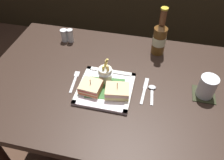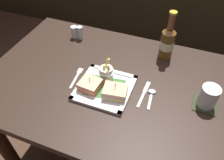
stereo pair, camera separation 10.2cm
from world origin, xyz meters
name	(u,v)px [view 1 (the left image)]	position (x,y,z in m)	size (l,w,h in m)	color
ground_plane	(116,156)	(0.00, 0.00, 0.00)	(6.00, 6.00, 0.00)	#4D3325
dining_table	(118,100)	(0.00, 0.00, 0.62)	(1.31, 0.81, 0.75)	black
square_plate	(105,89)	(-0.05, -0.06, 0.76)	(0.25, 0.25, 0.02)	white
sandwich_half_left	(91,87)	(-0.11, -0.08, 0.78)	(0.10, 0.09, 0.07)	#E0B68A
sandwich_half_right	(117,91)	(0.01, -0.08, 0.78)	(0.11, 0.10, 0.08)	#D2B98B
fries_cup	(105,72)	(-0.06, -0.01, 0.81)	(0.08, 0.08, 0.12)	#EFE9CE
beer_bottle	(160,38)	(0.16, 0.28, 0.85)	(0.07, 0.07, 0.26)	brown
drink_coaster	(204,94)	(0.39, 0.01, 0.75)	(0.10, 0.10, 0.00)	#272B17
water_glass	(207,88)	(0.39, 0.01, 0.80)	(0.08, 0.08, 0.10)	silver
fork	(75,80)	(-0.21, -0.03, 0.75)	(0.03, 0.14, 0.00)	silver
knife	(145,89)	(0.13, -0.02, 0.75)	(0.02, 0.17, 0.00)	silver
spoon	(152,90)	(0.16, -0.01, 0.76)	(0.04, 0.12, 0.01)	silver
salt_shaker	(64,36)	(-0.37, 0.27, 0.78)	(0.04, 0.04, 0.07)	silver
pepper_shaker	(70,36)	(-0.33, 0.27, 0.79)	(0.03, 0.03, 0.08)	silver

